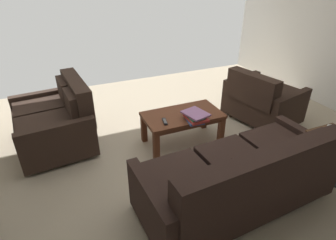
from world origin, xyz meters
TOP-DOWN VIEW (x-y plane):
  - ground_plane at (0.00, 0.00)m, footprint 5.69×5.60m
  - sofa_main at (-0.07, 0.98)m, footprint 1.95×0.94m
  - loveseat_near at (1.44, -0.90)m, footprint 0.99×1.25m
  - coffee_table at (-0.06, -0.27)m, footprint 1.01×0.55m
  - end_table at (-1.15, 1.03)m, footprint 0.40×0.40m
  - armchair_side at (-1.42, -0.37)m, footprint 0.98×1.14m
  - coffee_mug at (-1.10, 0.99)m, footprint 0.10×0.08m
  - book_stack at (-0.13, -0.06)m, footprint 0.31×0.35m
  - tv_remote at (0.23, -0.17)m, footprint 0.08×0.17m

SIDE VIEW (x-z plane):
  - ground_plane at x=0.00m, z-range -0.01..0.00m
  - armchair_side at x=-1.42m, z-range -0.05..0.75m
  - loveseat_near at x=1.44m, z-range -0.07..0.78m
  - sofa_main at x=-0.07m, z-range -0.05..0.77m
  - coffee_table at x=-0.06m, z-range 0.14..0.58m
  - tv_remote at x=0.23m, z-range 0.43..0.45m
  - end_table at x=-1.15m, z-range 0.17..0.76m
  - book_stack at x=-0.13m, z-range 0.43..0.54m
  - coffee_mug at x=-1.10m, z-range 0.59..0.69m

